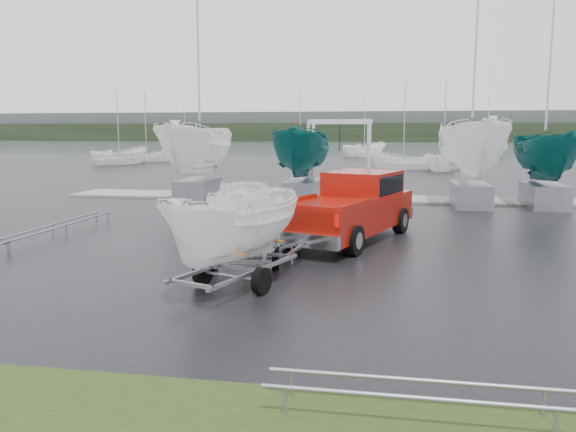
{
  "coord_description": "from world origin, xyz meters",
  "views": [
    {
      "loc": [
        1.98,
        -16.27,
        3.53
      ],
      "look_at": [
        -0.67,
        -1.16,
        1.2
      ],
      "focal_mm": 35.0,
      "sensor_mm": 36.0,
      "label": 1
    }
  ],
  "objects_px": {
    "pickup_truck": "(354,204)",
    "trailer_parked": "(244,162)",
    "boat_hoist": "(340,148)",
    "trailer_hitched": "(235,166)"
  },
  "relations": [
    {
      "from": "trailer_hitched",
      "to": "boat_hoist",
      "type": "bearing_deg",
      "value": 106.56
    },
    {
      "from": "pickup_truck",
      "to": "trailer_parked",
      "type": "xyz_separation_m",
      "value": [
        -2.53,
        -4.58,
        1.61
      ]
    },
    {
      "from": "trailer_parked",
      "to": "boat_hoist",
      "type": "height_order",
      "value": "trailer_parked"
    },
    {
      "from": "pickup_truck",
      "to": "boat_hoist",
      "type": "xyz_separation_m",
      "value": [
        -1.38,
        10.83,
        1.54
      ]
    },
    {
      "from": "trailer_hitched",
      "to": "trailer_parked",
      "type": "height_order",
      "value": "trailer_hitched"
    },
    {
      "from": "pickup_truck",
      "to": "boat_hoist",
      "type": "bearing_deg",
      "value": 116.78
    },
    {
      "from": "pickup_truck",
      "to": "trailer_hitched",
      "type": "distance_m",
      "value": 6.99
    },
    {
      "from": "pickup_truck",
      "to": "trailer_parked",
      "type": "distance_m",
      "value": 5.48
    },
    {
      "from": "trailer_parked",
      "to": "boat_hoist",
      "type": "relative_size",
      "value": 1.23
    },
    {
      "from": "pickup_truck",
      "to": "trailer_hitched",
      "type": "height_order",
      "value": "trailer_hitched"
    }
  ]
}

